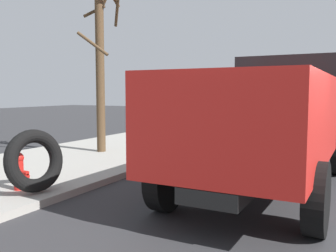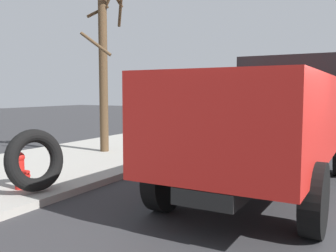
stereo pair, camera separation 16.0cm
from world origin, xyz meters
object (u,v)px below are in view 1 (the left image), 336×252
object	(u,v)px
dump_truck_red	(271,114)
loose_tire	(35,161)
fire_hydrant	(19,170)
bare_tree	(101,62)

from	to	relation	value
dump_truck_red	loose_tire	bearing A→B (deg)	129.24
dump_truck_red	fire_hydrant	bearing A→B (deg)	126.34
loose_tire	dump_truck_red	bearing A→B (deg)	-50.76
fire_hydrant	bare_tree	bearing A→B (deg)	18.21
loose_tire	dump_truck_red	distance (m)	4.97
fire_hydrant	loose_tire	world-z (taller)	loose_tire
bare_tree	fire_hydrant	bearing A→B (deg)	-161.79
dump_truck_red	bare_tree	size ratio (longest dim) A/B	1.31
loose_tire	dump_truck_red	world-z (taller)	dump_truck_red
fire_hydrant	loose_tire	xyz separation A→B (m)	(0.01, -0.43, 0.22)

